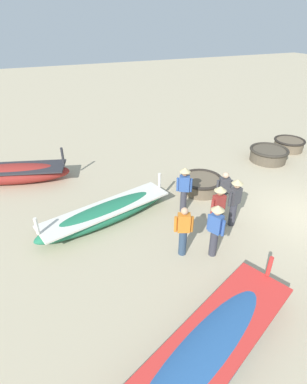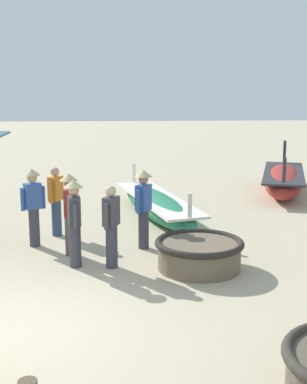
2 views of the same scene
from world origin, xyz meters
name	(u,v)px [view 1 (image 1 of 2)]	position (x,y,z in m)	size (l,w,h in m)	color
coracle_front_right	(268,154)	(4.21, -1.83, 0.33)	(1.76, 1.76, 0.61)	brown
coracle_front_left	(201,183)	(3.06, 2.52, 0.30)	(1.66, 1.66, 0.56)	brown
coracle_weathered	(289,144)	(4.84, -3.71, 0.30)	(1.50, 1.50, 0.56)	brown
long_boat_ochre_hull	(204,355)	(-2.83, 6.03, 0.32)	(3.27, 5.59, 1.10)	#285693
long_boat_green_hull	(12,173)	(6.68, 9.21, 0.40)	(2.46, 4.73, 1.42)	maroon
long_boat_white_hull	(107,213)	(2.55, 6.42, 0.31)	(2.15, 4.92, 1.08)	#237551
fisherman_with_hat	(224,192)	(1.44, 2.69, 0.84)	(0.33, 0.50, 1.57)	#383842
fisherman_by_coracle	(183,230)	(0.16, 4.89, 0.84)	(0.34, 0.49, 1.57)	#2D425B
fisherman_crouching	(184,187)	(2.08, 3.83, 0.96)	(0.36, 0.47, 1.67)	#383842
fisherman_standing_right	(235,200)	(0.75, 2.76, 0.96)	(0.36, 0.52, 1.67)	#383842
fisherman_hauling	(215,228)	(-0.22, 4.12, 0.96)	(0.48, 0.36, 1.67)	#383842
fisherman_standing_left	(218,207)	(0.60, 3.48, 0.96)	(0.36, 0.53, 1.67)	#4C473D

